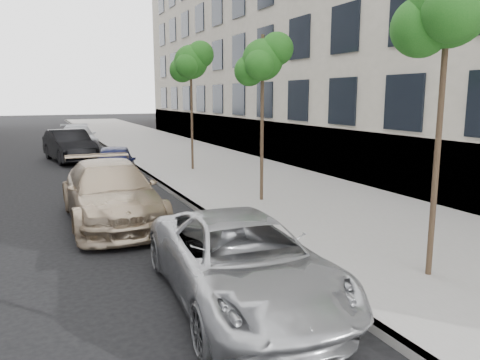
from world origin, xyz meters
TOP-DOWN VIEW (x-y plane):
  - sidewalk at (4.30, 24.00)m, footprint 6.40×72.00m
  - curb at (1.18, 24.00)m, footprint 0.15×72.00m
  - tree_near at (3.23, 1.50)m, footprint 1.65×1.45m
  - tree_mid at (3.23, 8.00)m, footprint 1.56×1.36m
  - tree_far at (3.23, 14.50)m, footprint 1.72×1.52m
  - minivan at (-0.10, 2.12)m, footprint 2.55×4.95m
  - suv at (-1.22, 7.77)m, footprint 2.18×5.31m
  - sedan_blue at (-0.10, 14.02)m, footprint 2.16×4.05m
  - sedan_black at (-1.29, 20.15)m, footprint 2.39×4.91m
  - sedan_rear at (-0.40, 25.58)m, footprint 2.08×4.99m

SIDE VIEW (x-z plane):
  - sidewalk at x=4.30m, z-range 0.00..0.14m
  - curb at x=1.18m, z-range 0.00..0.14m
  - sedan_blue at x=-0.10m, z-range 0.00..1.31m
  - minivan at x=-0.10m, z-range 0.00..1.34m
  - sedan_rear at x=-0.40m, z-range 0.00..1.44m
  - suv at x=-1.22m, z-range 0.00..1.54m
  - sedan_black at x=-1.29m, z-range 0.00..1.55m
  - tree_mid at x=3.23m, z-range 1.78..6.62m
  - tree_far at x=3.23m, z-range 1.91..7.17m
  - tree_near at x=3.23m, z-range 1.95..7.22m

